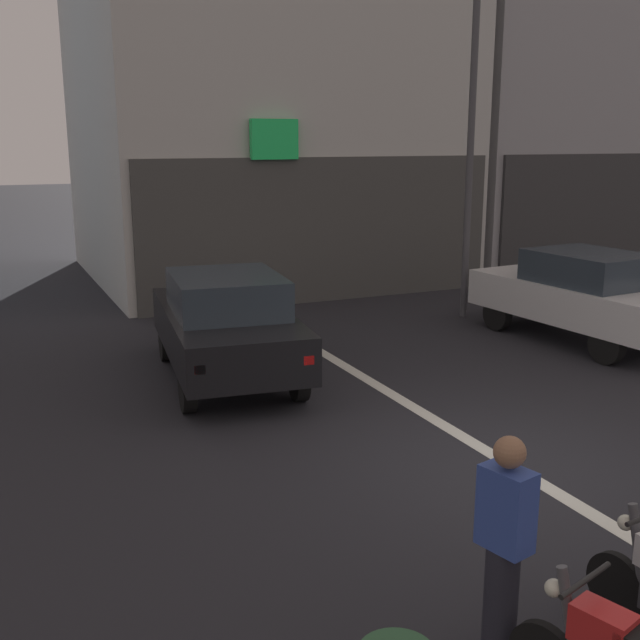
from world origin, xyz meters
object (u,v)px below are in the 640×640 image
object	(u,v)px
street_lamp	(473,98)
person_by_motorcycles	(504,548)
car_black_crossing_near	(226,323)
car_white_parked_kerbside	(583,293)

from	to	relation	value
street_lamp	person_by_motorcycles	size ratio (longest dim) A/B	4.32
car_black_crossing_near	street_lamp	xyz separation A→B (m)	(5.76, 2.10, 3.47)
car_black_crossing_near	car_white_parked_kerbside	world-z (taller)	same
car_black_crossing_near	street_lamp	size ratio (longest dim) A/B	0.59
car_black_crossing_near	street_lamp	distance (m)	7.04
street_lamp	person_by_motorcycles	world-z (taller)	street_lamp
street_lamp	person_by_motorcycles	bearing A→B (deg)	-123.41
street_lamp	car_black_crossing_near	bearing A→B (deg)	-160.01
car_black_crossing_near	person_by_motorcycles	bearing A→B (deg)	-91.81
car_white_parked_kerbside	person_by_motorcycles	distance (m)	9.40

